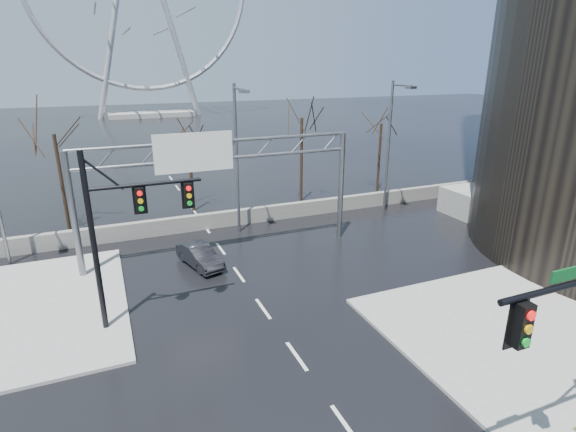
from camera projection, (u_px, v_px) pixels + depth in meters
ground at (346, 426)px, 14.56m from camera, size 260.00×260.00×0.00m
sidewalk_right_ext at (520, 327)px, 19.94m from camera, size 12.00×10.00×0.15m
sidewalk_far at (13, 313)px, 20.99m from camera, size 10.00×12.00×0.15m
barrier_wall at (206, 221)px, 31.85m from camera, size 52.00×0.50×1.10m
signal_mast_far at (121, 224)px, 18.68m from camera, size 4.72×0.41×8.00m
sign_gantry at (215, 173)px, 25.82m from camera, size 16.36×0.40×7.60m
streetlight_mid at (238, 149)px, 29.25m from camera, size 0.50×2.55×10.00m
streetlight_right at (392, 138)px, 33.65m from camera, size 0.50×2.55×10.00m
tree_left at (56, 146)px, 29.86m from camera, size 3.75×3.75×7.50m
tree_center at (189, 146)px, 34.29m from camera, size 3.25×3.25×6.50m
tree_right at (302, 128)px, 36.37m from camera, size 3.90×3.90×7.80m
tree_far_right at (381, 132)px, 39.99m from camera, size 3.40×3.40×6.80m
car at (200, 256)px, 25.95m from camera, size 2.26×3.99×1.24m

